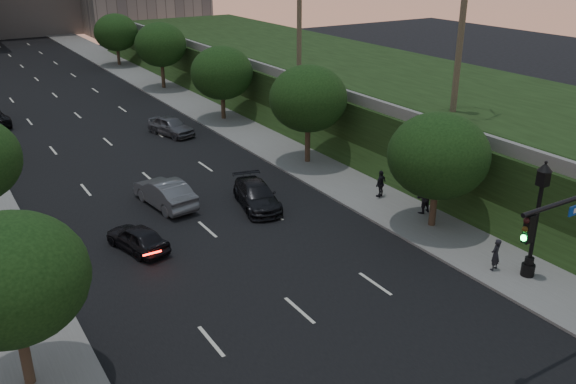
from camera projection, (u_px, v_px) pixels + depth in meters
ground at (377, 379)px, 21.17m from camera, size 160.00×160.00×0.00m
road_surface at (116, 149)px, 44.76m from camera, size 16.00×140.00×0.02m
sidewalk_right at (239, 127)px, 49.73m from camera, size 4.50×140.00×0.15m
embankment at (369, 92)px, 53.14m from camera, size 18.00×90.00×4.00m
parapet_wall at (286, 75)px, 48.11m from camera, size 0.35×90.00×0.70m
tree_right_a at (438, 156)px, 30.95m from camera, size 5.20×5.20×6.24m
tree_right_b at (308, 99)px, 40.20m from camera, size 5.20×5.20×6.74m
tree_right_c at (222, 73)px, 50.61m from camera, size 5.20×5.20×6.24m
tree_right_d at (161, 45)px, 61.44m from camera, size 5.20×5.20×6.74m
tree_right_e at (116, 32)px, 73.43m from camera, size 5.20×5.20×6.24m
tree_left_a at (10, 279)px, 19.27m from camera, size 5.00×5.00×6.34m
street_lamp at (535, 225)px, 26.56m from camera, size 0.64×0.64×5.62m
sedan_near_left at (137, 238)px, 29.85m from camera, size 2.49×4.10×1.31m
sedan_mid_left at (165, 193)px, 34.82m from camera, size 2.30×5.05×1.61m
sedan_near_right at (257, 195)px, 34.74m from camera, size 2.97×5.11×1.39m
sedan_far_right at (171, 126)px, 47.74m from camera, size 2.88×4.68×1.49m
pedestrian_a at (496, 255)px, 27.69m from camera, size 0.62×0.47×1.53m
pedestrian_b at (423, 197)px, 33.53m from camera, size 0.94×0.75×1.87m
pedestrian_c at (381, 184)px, 35.70m from camera, size 1.03×0.69×1.63m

